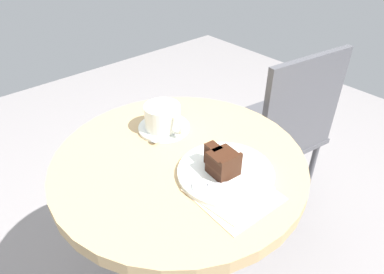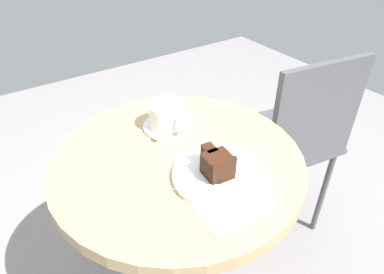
{
  "view_description": "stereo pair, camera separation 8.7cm",
  "coord_description": "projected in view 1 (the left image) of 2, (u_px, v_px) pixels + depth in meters",
  "views": [
    {
      "loc": [
        0.53,
        -0.42,
        1.27
      ],
      "look_at": [
        -0.0,
        0.05,
        0.77
      ],
      "focal_mm": 32.0,
      "sensor_mm": 36.0,
      "label": 1
    },
    {
      "loc": [
        0.58,
        -0.35,
        1.27
      ],
      "look_at": [
        -0.0,
        0.05,
        0.77
      ],
      "focal_mm": 32.0,
      "sensor_mm": 36.0,
      "label": 2
    }
  ],
  "objects": [
    {
      "name": "napkin",
      "position": [
        232.0,
        192.0,
        0.76
      ],
      "size": [
        0.19,
        0.17,
        0.0
      ],
      "rotation": [
        0.0,
        0.0,
        3.1
      ],
      "color": "beige",
      "rests_on": "cafe_table"
    },
    {
      "name": "cafe_chair",
      "position": [
        278.0,
        130.0,
        1.34
      ],
      "size": [
        0.43,
        0.43,
        0.85
      ],
      "rotation": [
        0.0,
        0.0,
        4.56
      ],
      "color": "#4C4C51",
      "rests_on": "ground"
    },
    {
      "name": "cafe_table",
      "position": [
        180.0,
        195.0,
        0.94
      ],
      "size": [
        0.64,
        0.64,
        0.73
      ],
      "color": "tan",
      "rests_on": "ground"
    },
    {
      "name": "cake_plate",
      "position": [
        226.0,
        172.0,
        0.81
      ],
      "size": [
        0.23,
        0.23,
        0.01
      ],
      "color": "silver",
      "rests_on": "cafe_table"
    },
    {
      "name": "coffee_cup",
      "position": [
        163.0,
        117.0,
        0.94
      ],
      "size": [
        0.13,
        0.1,
        0.07
      ],
      "color": "silver",
      "rests_on": "saucer"
    },
    {
      "name": "teaspoon",
      "position": [
        164.0,
        137.0,
        0.92
      ],
      "size": [
        0.03,
        0.11,
        0.0
      ],
      "rotation": [
        0.0,
        0.0,
        4.52
      ],
      "color": "#B7B7BC",
      "rests_on": "saucer"
    },
    {
      "name": "saucer",
      "position": [
        164.0,
        127.0,
        0.97
      ],
      "size": [
        0.14,
        0.14,
        0.01
      ],
      "color": "silver",
      "rests_on": "cafe_table"
    },
    {
      "name": "cake_slice",
      "position": [
        222.0,
        162.0,
        0.79
      ],
      "size": [
        0.09,
        0.07,
        0.06
      ],
      "rotation": [
        0.0,
        0.0,
        3.04
      ],
      "color": "#381E14",
      "rests_on": "cake_plate"
    },
    {
      "name": "fork",
      "position": [
        215.0,
        185.0,
        0.76
      ],
      "size": [
        0.09,
        0.13,
        0.0
      ],
      "rotation": [
        0.0,
        0.0,
        4.14
      ],
      "color": "#B7B7BC",
      "rests_on": "cake_plate"
    }
  ]
}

